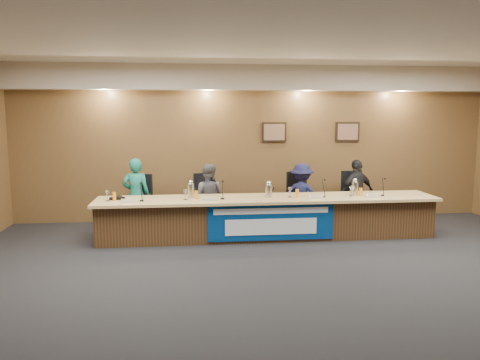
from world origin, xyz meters
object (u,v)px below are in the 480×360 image
object	(u,v)px
office_chair_d	(355,201)
speakerphone	(118,198)
office_chair_a	(137,206)
carafe_left	(191,191)
dais_body	(267,218)
panelist_c	(302,196)
banner	(271,222)
office_chair_b	(208,204)
panelist_a	(136,195)
panelist_d	(357,193)
office_chair_c	(300,202)
carafe_mid	(269,191)
panelist_b	(208,197)
carafe_right	(355,189)

from	to	relation	value
office_chair_d	speakerphone	world-z (taller)	speakerphone
office_chair_a	carafe_left	size ratio (longest dim) A/B	1.87
office_chair_d	carafe_left	xyz separation A→B (m)	(-3.30, -0.75, 0.40)
dais_body	panelist_c	world-z (taller)	panelist_c
banner	speakerphone	world-z (taller)	speakerphone
banner	carafe_left	bearing A→B (deg)	161.46
office_chair_a	office_chair_b	bearing A→B (deg)	23.55
panelist_a	office_chair_b	world-z (taller)	panelist_a
panelist_d	office_chair_d	world-z (taller)	panelist_d
office_chair_b	office_chair_d	world-z (taller)	same
panelist_a	office_chair_c	bearing A→B (deg)	-173.94
office_chair_d	carafe_mid	world-z (taller)	carafe_mid
office_chair_a	panelist_b	bearing A→B (deg)	19.35
panelist_d	speakerphone	xyz separation A→B (m)	(-4.57, -0.65, 0.10)
office_chair_b	carafe_mid	size ratio (longest dim) A/B	2.12
dais_body	panelist_b	size ratio (longest dim) A/B	4.65
office_chair_a	carafe_right	xyz separation A→B (m)	(4.03, -0.81, 0.39)
office_chair_d	speakerphone	bearing A→B (deg)	-171.73
office_chair_a	office_chair_d	bearing A→B (deg)	23.55
banner	panelist_b	size ratio (longest dim) A/B	1.70
panelist_a	speakerphone	size ratio (longest dim) A/B	4.41
office_chair_b	panelist_b	bearing A→B (deg)	-107.93
panelist_a	banner	bearing A→B (deg)	159.54
panelist_a	dais_body	bearing A→B (deg)	168.20
office_chair_d	carafe_right	distance (m)	0.95
dais_body	banner	world-z (taller)	banner
dais_body	carafe_right	bearing A→B (deg)	-0.46
panelist_c	banner	bearing A→B (deg)	74.77
banner	office_chair_d	xyz separation A→B (m)	(1.92, 1.21, 0.10)
panelist_b	carafe_right	size ratio (longest dim) A/B	5.19
dais_body	banner	bearing A→B (deg)	-90.00
panelist_c	office_chair_c	xyz separation A→B (m)	(0.00, 0.10, -0.15)
dais_body	banner	size ratio (longest dim) A/B	2.73
banner	office_chair_c	size ratio (longest dim) A/B	4.58
carafe_left	dais_body	bearing A→B (deg)	-1.92
office_chair_a	speakerphone	distance (m)	0.84
dais_body	panelist_d	xyz separation A→B (m)	(1.92, 0.69, 0.32)
dais_body	panelist_a	world-z (taller)	panelist_a
speakerphone	panelist_a	bearing A→B (deg)	69.49
carafe_left	panelist_b	bearing A→B (deg)	62.72
panelist_d	office_chair_a	bearing A→B (deg)	-20.45
banner	panelist_d	bearing A→B (deg)	29.91
banner	office_chair_a	xyz separation A→B (m)	(-2.40, 1.21, 0.10)
panelist_b	carafe_right	distance (m)	2.76
office_chair_c	carafe_left	bearing A→B (deg)	-168.98
office_chair_a	carafe_left	bearing A→B (deg)	-12.40
panelist_d	carafe_left	size ratio (longest dim) A/B	5.23
panelist_a	office_chair_d	xyz separation A→B (m)	(4.33, 0.10, -0.23)
dais_body	office_chair_c	bearing A→B (deg)	44.65
office_chair_b	panelist_d	bearing A→B (deg)	-19.86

